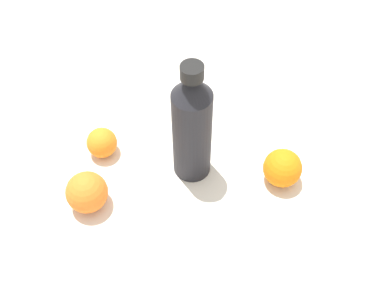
{
  "coord_description": "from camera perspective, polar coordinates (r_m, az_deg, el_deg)",
  "views": [
    {
      "loc": [
        -0.28,
        0.57,
        0.83
      ],
      "look_at": [
        0.02,
        0.05,
        0.08
      ],
      "focal_mm": 44.88,
      "sensor_mm": 36.0,
      "label": 1
    }
  ],
  "objects": [
    {
      "name": "ground_plane",
      "position": [
        1.04,
        2.42,
        -1.42
      ],
      "size": [
        2.4,
        2.4,
        0.0
      ],
      "primitive_type": "plane",
      "color": "silver"
    },
    {
      "name": "water_bottle",
      "position": [
        0.92,
        0.0,
        2.13
      ],
      "size": [
        0.08,
        0.08,
        0.29
      ],
      "rotation": [
        0.0,
        0.0,
        1.84
      ],
      "color": "black",
      "rests_on": "ground_plane"
    },
    {
      "name": "orange_0",
      "position": [
        1.04,
        -10.66,
        0.15
      ],
      "size": [
        0.07,
        0.07,
        0.07
      ],
      "primitive_type": "sphere",
      "color": "orange",
      "rests_on": "ground_plane"
    },
    {
      "name": "orange_1",
      "position": [
        0.99,
        10.7,
        -2.82
      ],
      "size": [
        0.08,
        0.08,
        0.08
      ],
      "primitive_type": "sphere",
      "color": "orange",
      "rests_on": "ground_plane"
    },
    {
      "name": "orange_2",
      "position": [
        0.96,
        -12.38,
        -5.62
      ],
      "size": [
        0.08,
        0.08,
        0.08
      ],
      "primitive_type": "sphere",
      "color": "orange",
      "rests_on": "ground_plane"
    }
  ]
}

